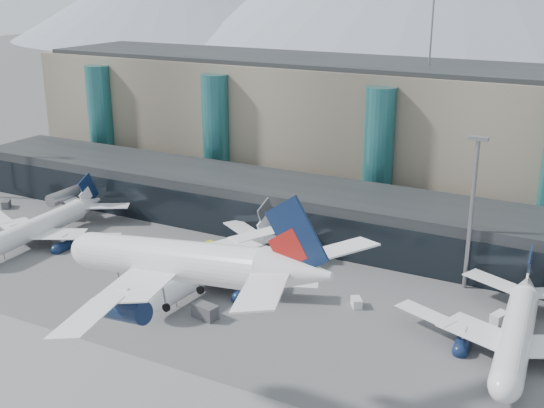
% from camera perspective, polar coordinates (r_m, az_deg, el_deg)
% --- Properties ---
extents(ground, '(900.00, 900.00, 0.00)m').
position_cam_1_polar(ground, '(91.04, -11.20, -14.51)').
color(ground, '#515154').
rests_on(ground, ground).
extents(concourse, '(170.00, 27.00, 10.00)m').
position_cam_1_polar(concourse, '(133.59, 4.32, -0.84)').
color(concourse, black).
rests_on(concourse, ground).
extents(terminal_main, '(130.00, 30.00, 31.00)m').
position_cam_1_polar(terminal_main, '(169.35, 1.10, 7.02)').
color(terminal_main, gray).
rests_on(terminal_main, ground).
extents(teal_towers, '(116.40, 19.40, 46.00)m').
position_cam_1_polar(teal_towers, '(151.31, 1.72, 5.08)').
color(teal_towers, '#256569').
rests_on(teal_towers, ground).
extents(lightmast_mid, '(3.00, 1.20, 25.60)m').
position_cam_1_polar(lightmast_mid, '(113.26, 16.39, -0.10)').
color(lightmast_mid, slate).
rests_on(lightmast_mid, ground).
extents(hero_jet, '(38.08, 37.86, 12.33)m').
position_cam_1_polar(hero_jet, '(70.62, -6.53, -4.16)').
color(hero_jet, white).
rests_on(hero_jet, ground).
extents(jet_parked_left, '(35.27, 34.48, 11.37)m').
position_cam_1_polar(jet_parked_left, '(140.57, -18.19, -1.05)').
color(jet_parked_left, white).
rests_on(jet_parked_left, ground).
extents(jet_parked_mid, '(37.80, 37.18, 12.20)m').
position_cam_1_polar(jet_parked_mid, '(115.94, -3.97, -4.10)').
color(jet_parked_mid, white).
rests_on(jet_parked_mid, ground).
extents(jet_parked_right, '(36.24, 35.57, 11.69)m').
position_cam_1_polar(jet_parked_right, '(101.23, 19.99, -8.88)').
color(jet_parked_right, white).
rests_on(jet_parked_right, ground).
extents(veh_a, '(3.77, 2.93, 1.87)m').
position_cam_1_polar(veh_a, '(129.33, -14.87, -4.02)').
color(veh_a, silver).
rests_on(veh_a, ground).
extents(veh_b, '(2.27, 2.96, 1.51)m').
position_cam_1_polar(veh_b, '(129.28, -5.38, -3.54)').
color(veh_b, gold).
rests_on(veh_b, ground).
extents(veh_c, '(4.24, 2.74, 2.19)m').
position_cam_1_polar(veh_c, '(104.52, -5.62, -8.92)').
color(veh_c, '#46454A').
rests_on(veh_c, ground).
extents(veh_d, '(2.49, 3.27, 1.66)m').
position_cam_1_polar(veh_d, '(108.12, 18.46, -9.04)').
color(veh_d, silver).
rests_on(veh_d, ground).
extents(veh_f, '(3.04, 3.31, 1.65)m').
position_cam_1_polar(veh_f, '(163.35, -21.35, -0.00)').
color(veh_f, '#46454A').
rests_on(veh_f, ground).
extents(veh_g, '(2.51, 2.79, 1.41)m').
position_cam_1_polar(veh_g, '(108.35, 7.08, -8.17)').
color(veh_g, silver).
rests_on(veh_g, ground).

